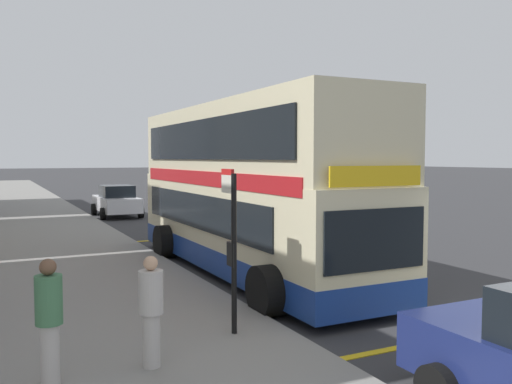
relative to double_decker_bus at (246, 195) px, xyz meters
name	(u,v)px	position (x,y,z in m)	size (l,w,h in m)	color
ground_plane	(126,201)	(2.46, 25.15, -2.06)	(260.00, 260.00, 0.00)	#333335
pavement_near	(18,204)	(-4.54, 25.15, -1.99)	(6.00, 76.00, 0.14)	gray
double_decker_bus	(246,195)	(0.00, 0.00, 0.00)	(3.20, 10.70, 4.40)	beige
bus_bay_markings	(242,271)	(-0.08, 0.10, -2.06)	(2.92, 12.88, 0.01)	gold
bus_stop_sign	(232,237)	(-2.49, -4.74, -0.33)	(0.09, 0.51, 2.71)	black
parked_car_black_far	(196,194)	(5.22, 18.35, -1.26)	(2.09, 4.20, 1.62)	black
parked_car_white_behind	(117,201)	(-0.22, 15.33, -1.26)	(2.09, 4.20, 1.62)	silver
pedestrian_waiting_near_sign	(151,307)	(-4.09, -5.63, -1.09)	(0.34, 0.34, 1.55)	#B7B2AD
pedestrian_further_back	(49,317)	(-5.41, -5.64, -1.04)	(0.34, 0.34, 1.63)	#B7B2AD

